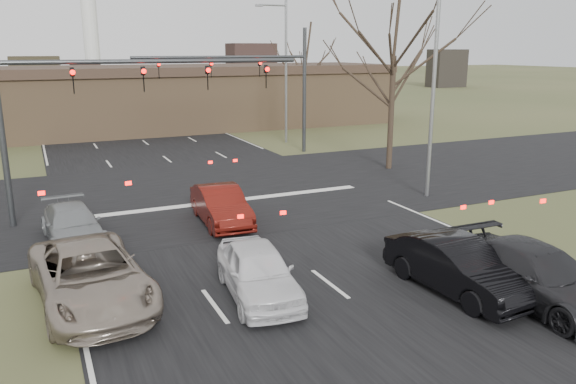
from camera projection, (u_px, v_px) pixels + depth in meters
name	position (u px, v px, depth m)	size (l,w,h in m)	color
ground	(389.00, 330.00, 13.76)	(360.00, 360.00, 0.00)	#3B4625
road_main	(99.00, 107.00, 66.60)	(14.00, 300.00, 0.02)	black
road_cross	(210.00, 192.00, 26.97)	(200.00, 14.00, 0.02)	black
building	(152.00, 98.00, 47.37)	(42.40, 10.40, 5.30)	#826446
mast_arm_near	(91.00, 92.00, 21.84)	(12.12, 0.24, 8.00)	#383A3D
mast_arm_far	(264.00, 76.00, 35.27)	(11.12, 0.24, 8.00)	#383A3D
streetlight_right_near	(431.00, 75.00, 24.74)	(2.34, 0.25, 10.00)	gray
streetlight_right_far	(284.00, 65.00, 39.92)	(2.34, 0.25, 10.00)	gray
tree_right_near	(396.00, 6.00, 30.09)	(6.90, 6.90, 11.50)	black
tree_right_far	(305.00, 46.00, 48.92)	(5.40, 5.40, 9.00)	black
car_silver_suv	(91.00, 276.00, 14.98)	(2.66, 5.78, 1.61)	gray
car_white_sedan	(258.00, 271.00, 15.47)	(1.74, 4.34, 1.48)	silver
car_black_hatch	(457.00, 266.00, 15.73)	(1.62, 4.65, 1.53)	black
car_charcoal_sedan	(538.00, 275.00, 15.10)	(2.15, 5.30, 1.54)	black
car_grey_ahead	(73.00, 225.00, 19.84)	(1.81, 4.45, 1.29)	gray
car_red_ahead	(221.00, 206.00, 21.95)	(1.56, 4.47, 1.47)	#56110C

